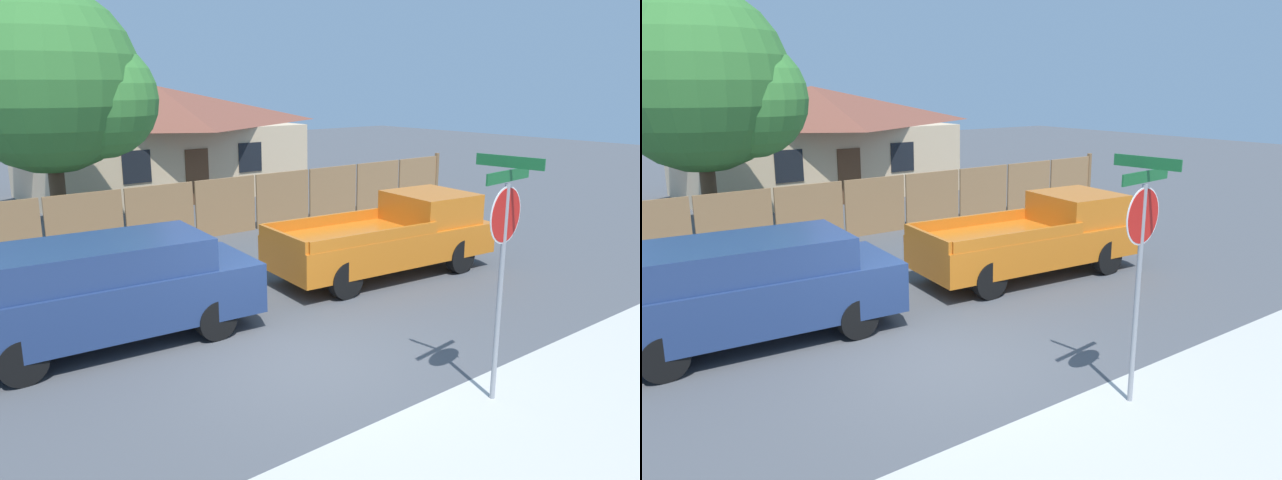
# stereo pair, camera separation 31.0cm
# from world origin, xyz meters

# --- Properties ---
(ground_plane) EXTENTS (80.00, 80.00, 0.00)m
(ground_plane) POSITION_xyz_m (0.00, 0.00, 0.00)
(ground_plane) COLOR #4C4F54
(sidewalk_strip) EXTENTS (36.00, 3.20, 0.01)m
(sidewalk_strip) POSITION_xyz_m (0.00, -3.60, 0.00)
(sidewalk_strip) COLOR beige
(sidewalk_strip) RESTS_ON ground
(wooden_fence) EXTENTS (16.16, 0.12, 1.75)m
(wooden_fence) POSITION_xyz_m (4.33, 8.29, 0.83)
(wooden_fence) COLOR #997047
(wooden_fence) RESTS_ON ground
(house) EXTENTS (10.77, 6.36, 4.17)m
(house) POSITION_xyz_m (4.87, 15.94, 2.16)
(house) COLOR beige
(house) RESTS_ON ground
(oak_tree) EXTENTS (4.91, 4.68, 6.69)m
(oak_tree) POSITION_xyz_m (-0.67, 9.48, 4.24)
(oak_tree) COLOR brown
(oak_tree) RESTS_ON ground
(red_suv) EXTENTS (5.06, 2.30, 1.78)m
(red_suv) POSITION_xyz_m (-2.16, 2.65, 0.97)
(red_suv) COLOR navy
(red_suv) RESTS_ON ground
(orange_pickup) EXTENTS (5.42, 2.45, 1.78)m
(orange_pickup) POSITION_xyz_m (4.40, 2.62, 0.87)
(orange_pickup) COLOR orange
(orange_pickup) RESTS_ON ground
(stop_sign) EXTENTS (1.05, 0.94, 3.39)m
(stop_sign) POSITION_xyz_m (1.31, -2.54, 2.33)
(stop_sign) COLOR gray
(stop_sign) RESTS_ON ground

